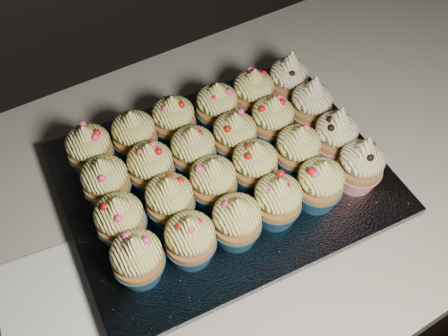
% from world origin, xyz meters
% --- Properties ---
extents(cabinet, '(2.40, 0.60, 0.86)m').
position_xyz_m(cabinet, '(0.00, 1.70, 0.43)').
color(cabinet, black).
rests_on(cabinet, ground).
extents(worktop, '(2.44, 0.64, 0.04)m').
position_xyz_m(worktop, '(0.00, 1.70, 0.88)').
color(worktop, beige).
rests_on(worktop, cabinet).
extents(napkin, '(0.19, 0.19, 0.00)m').
position_xyz_m(napkin, '(-0.27, 1.63, 0.90)').
color(napkin, white).
rests_on(napkin, worktop).
extents(baking_tray, '(0.43, 0.34, 0.02)m').
position_xyz_m(baking_tray, '(-0.02, 1.68, 0.91)').
color(baking_tray, black).
rests_on(baking_tray, worktop).
extents(foil_lining, '(0.46, 0.38, 0.01)m').
position_xyz_m(foil_lining, '(-0.02, 1.68, 0.93)').
color(foil_lining, silver).
rests_on(foil_lining, baking_tray).
extents(cupcake_0, '(0.06, 0.06, 0.08)m').
position_xyz_m(cupcake_0, '(-0.18, 1.60, 0.97)').
color(cupcake_0, navy).
rests_on(cupcake_0, foil_lining).
extents(cupcake_1, '(0.06, 0.06, 0.08)m').
position_xyz_m(cupcake_1, '(-0.12, 1.59, 0.97)').
color(cupcake_1, navy).
rests_on(cupcake_1, foil_lining).
extents(cupcake_2, '(0.06, 0.06, 0.08)m').
position_xyz_m(cupcake_2, '(-0.06, 1.59, 0.97)').
color(cupcake_2, navy).
rests_on(cupcake_2, foil_lining).
extents(cupcake_3, '(0.06, 0.06, 0.08)m').
position_xyz_m(cupcake_3, '(0.00, 1.59, 0.97)').
color(cupcake_3, navy).
rests_on(cupcake_3, foil_lining).
extents(cupcake_4, '(0.06, 0.06, 0.08)m').
position_xyz_m(cupcake_4, '(0.06, 1.58, 0.97)').
color(cupcake_4, navy).
rests_on(cupcake_4, foil_lining).
extents(cupcake_5, '(0.06, 0.06, 0.10)m').
position_xyz_m(cupcake_5, '(0.13, 1.58, 0.97)').
color(cupcake_5, red).
rests_on(cupcake_5, foil_lining).
extents(cupcake_6, '(0.06, 0.06, 0.08)m').
position_xyz_m(cupcake_6, '(-0.18, 1.66, 0.97)').
color(cupcake_6, navy).
rests_on(cupcake_6, foil_lining).
extents(cupcake_7, '(0.06, 0.06, 0.08)m').
position_xyz_m(cupcake_7, '(-0.11, 1.66, 0.97)').
color(cupcake_7, navy).
rests_on(cupcake_7, foil_lining).
extents(cupcake_8, '(0.06, 0.06, 0.08)m').
position_xyz_m(cupcake_8, '(-0.05, 1.65, 0.97)').
color(cupcake_8, navy).
rests_on(cupcake_8, foil_lining).
extents(cupcake_9, '(0.06, 0.06, 0.08)m').
position_xyz_m(cupcake_9, '(0.01, 1.65, 0.97)').
color(cupcake_9, navy).
rests_on(cupcake_9, foil_lining).
extents(cupcake_10, '(0.06, 0.06, 0.08)m').
position_xyz_m(cupcake_10, '(0.07, 1.64, 0.97)').
color(cupcake_10, navy).
rests_on(cupcake_10, foil_lining).
extents(cupcake_11, '(0.06, 0.06, 0.10)m').
position_xyz_m(cupcake_11, '(0.13, 1.63, 0.97)').
color(cupcake_11, red).
rests_on(cupcake_11, foil_lining).
extents(cupcake_12, '(0.06, 0.06, 0.08)m').
position_xyz_m(cupcake_12, '(-0.17, 1.72, 0.97)').
color(cupcake_12, navy).
rests_on(cupcake_12, foil_lining).
extents(cupcake_13, '(0.06, 0.06, 0.08)m').
position_xyz_m(cupcake_13, '(-0.11, 1.72, 0.97)').
color(cupcake_13, navy).
rests_on(cupcake_13, foil_lining).
extents(cupcake_14, '(0.06, 0.06, 0.08)m').
position_xyz_m(cupcake_14, '(-0.05, 1.71, 0.97)').
color(cupcake_14, navy).
rests_on(cupcake_14, foil_lining).
extents(cupcake_15, '(0.06, 0.06, 0.08)m').
position_xyz_m(cupcake_15, '(0.01, 1.70, 0.97)').
color(cupcake_15, navy).
rests_on(cupcake_15, foil_lining).
extents(cupcake_16, '(0.06, 0.06, 0.08)m').
position_xyz_m(cupcake_16, '(0.08, 1.70, 0.97)').
color(cupcake_16, navy).
rests_on(cupcake_16, foil_lining).
extents(cupcake_17, '(0.06, 0.06, 0.10)m').
position_xyz_m(cupcake_17, '(0.14, 1.70, 0.97)').
color(cupcake_17, red).
rests_on(cupcake_17, foil_lining).
extents(cupcake_18, '(0.06, 0.06, 0.08)m').
position_xyz_m(cupcake_18, '(-0.17, 1.79, 0.97)').
color(cupcake_18, navy).
rests_on(cupcake_18, foil_lining).
extents(cupcake_19, '(0.06, 0.06, 0.08)m').
position_xyz_m(cupcake_19, '(-0.11, 1.78, 0.97)').
color(cupcake_19, navy).
rests_on(cupcake_19, foil_lining).
extents(cupcake_20, '(0.06, 0.06, 0.08)m').
position_xyz_m(cupcake_20, '(-0.04, 1.78, 0.97)').
color(cupcake_20, navy).
rests_on(cupcake_20, foil_lining).
extents(cupcake_21, '(0.06, 0.06, 0.08)m').
position_xyz_m(cupcake_21, '(0.02, 1.77, 0.97)').
color(cupcake_21, navy).
rests_on(cupcake_21, foil_lining).
extents(cupcake_22, '(0.06, 0.06, 0.08)m').
position_xyz_m(cupcake_22, '(0.08, 1.76, 0.97)').
color(cupcake_22, navy).
rests_on(cupcake_22, foil_lining).
extents(cupcake_23, '(0.06, 0.06, 0.10)m').
position_xyz_m(cupcake_23, '(0.14, 1.76, 0.97)').
color(cupcake_23, red).
rests_on(cupcake_23, foil_lining).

